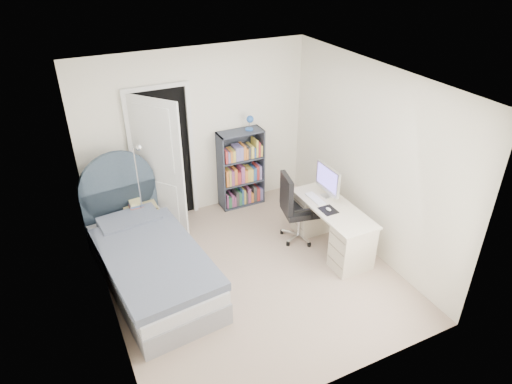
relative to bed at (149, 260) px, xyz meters
name	(u,v)px	position (x,y,z in m)	size (l,w,h in m)	color
room_shell	(251,189)	(1.17, -0.45, 0.94)	(3.50, 3.70, 2.60)	gray
door	(160,162)	(0.53, 1.12, 0.73)	(0.92, 0.67, 2.06)	black
bed	(149,260)	(0.00, 0.00, 0.00)	(1.26, 2.32, 1.37)	gray
nightstand	(140,213)	(0.12, 0.94, 0.11)	(0.44, 0.44, 0.64)	tan
floor_lamp	(143,205)	(0.16, 0.80, 0.31)	(0.22, 0.22, 1.51)	silver
bookcase	(242,172)	(1.80, 1.20, 0.25)	(0.69, 0.30, 1.47)	#363C49
desk	(331,225)	(2.40, -0.40, 0.05)	(0.54, 1.35, 1.10)	beige
office_chair	(294,205)	(2.04, -0.01, 0.25)	(0.55, 0.56, 1.01)	silver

